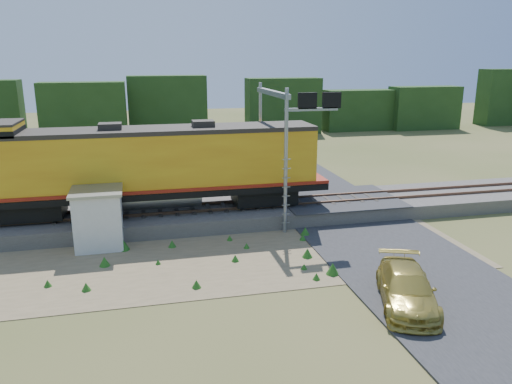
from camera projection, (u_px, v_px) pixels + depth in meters
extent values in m
plane|color=#475123|center=(246.00, 260.00, 23.07)|extent=(140.00, 140.00, 0.00)
cube|color=slate|center=(224.00, 214.00, 28.61)|extent=(70.00, 5.00, 0.80)
cube|color=brown|center=(226.00, 209.00, 27.80)|extent=(70.00, 0.10, 0.16)
cube|color=brown|center=(222.00, 202.00, 29.16)|extent=(70.00, 0.10, 0.16)
cube|color=#8C7754|center=(201.00, 259.00, 23.10)|extent=(26.00, 8.00, 0.03)
cube|color=#38383A|center=(339.00, 199.00, 30.03)|extent=(7.00, 5.20, 0.06)
cube|color=#38383A|center=(271.00, 160.00, 45.27)|extent=(7.00, 24.00, 0.08)
cube|color=#1E3A15|center=(178.00, 109.00, 57.94)|extent=(36.00, 3.00, 6.50)
cube|color=#1E3A15|center=(479.00, 104.00, 66.76)|extent=(50.00, 3.00, 6.00)
cube|color=black|center=(29.00, 209.00, 26.09)|extent=(3.50, 2.24, 0.88)
cube|color=black|center=(264.00, 194.00, 28.86)|extent=(3.50, 2.24, 0.88)
cube|color=black|center=(152.00, 191.00, 27.31)|extent=(19.46, 2.92, 0.35)
cylinder|color=gray|center=(152.00, 199.00, 27.44)|extent=(5.35, 1.17, 1.17)
cube|color=gold|center=(150.00, 160.00, 26.87)|extent=(18.00, 2.82, 3.02)
cube|color=maroon|center=(152.00, 185.00, 27.24)|extent=(19.46, 2.97, 0.18)
cube|color=#28231E|center=(148.00, 130.00, 26.45)|extent=(18.00, 2.87, 0.23)
cube|color=#28231E|center=(110.00, 127.00, 25.96)|extent=(1.17, 0.97, 0.44)
cube|color=#28231E|center=(203.00, 125.00, 27.03)|extent=(1.17, 0.97, 0.44)
cube|color=silver|center=(99.00, 220.00, 24.40)|extent=(2.26, 2.26, 2.78)
cube|color=gray|center=(96.00, 191.00, 24.02)|extent=(2.48, 2.48, 0.13)
cylinder|color=gray|center=(286.00, 163.00, 25.70)|extent=(0.20, 0.20, 7.60)
cylinder|color=gray|center=(260.00, 145.00, 30.96)|extent=(0.20, 0.20, 7.60)
cube|color=gray|center=(272.00, 93.00, 27.45)|extent=(0.27, 6.20, 0.27)
cube|color=gray|center=(311.00, 109.00, 25.27)|extent=(2.82, 0.16, 0.16)
cube|color=black|center=(307.00, 101.00, 25.11)|extent=(0.98, 0.16, 0.81)
cube|color=black|center=(332.00, 100.00, 25.40)|extent=(0.98, 0.16, 0.81)
imported|color=#B39F42|center=(407.00, 288.00, 18.70)|extent=(3.46, 5.13, 1.38)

